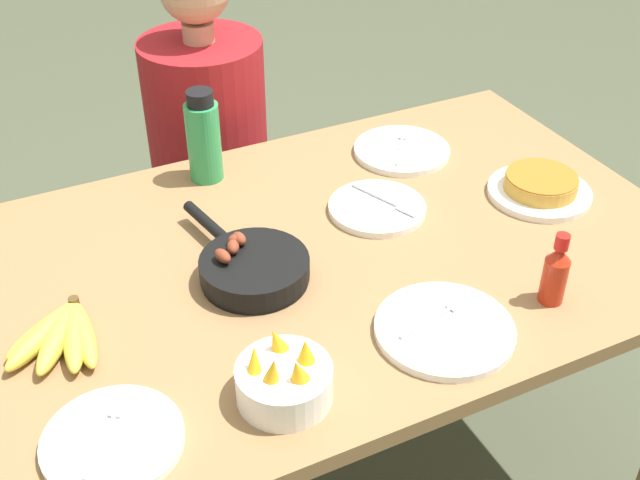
{
  "coord_description": "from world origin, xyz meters",
  "views": [
    {
      "loc": [
        -0.58,
        -1.19,
        1.76
      ],
      "look_at": [
        0.0,
        0.0,
        0.8
      ],
      "focal_mm": 45.0,
      "sensor_mm": 36.0,
      "label": 1
    }
  ],
  "objects_px": {
    "fruit_bowl_mango": "(284,380)",
    "water_bottle": "(204,138)",
    "empty_plate_mid_edge": "(377,208)",
    "hot_sauce_bottle": "(555,273)",
    "empty_plate_far_left": "(444,329)",
    "empty_plate_far_right": "(113,441)",
    "person_figure": "(213,193)",
    "skillet": "(252,267)",
    "frittata_plate_center": "(540,187)",
    "empty_plate_near_front": "(402,150)",
    "banana_bunch": "(61,334)"
  },
  "relations": [
    {
      "from": "empty_plate_near_front",
      "to": "empty_plate_far_left",
      "type": "height_order",
      "value": "same"
    },
    {
      "from": "banana_bunch",
      "to": "empty_plate_mid_edge",
      "type": "height_order",
      "value": "banana_bunch"
    },
    {
      "from": "empty_plate_mid_edge",
      "to": "person_figure",
      "type": "bearing_deg",
      "value": 104.65
    },
    {
      "from": "empty_plate_mid_edge",
      "to": "hot_sauce_bottle",
      "type": "distance_m",
      "value": 0.44
    },
    {
      "from": "empty_plate_far_right",
      "to": "hot_sauce_bottle",
      "type": "relative_size",
      "value": 1.46
    },
    {
      "from": "banana_bunch",
      "to": "hot_sauce_bottle",
      "type": "distance_m",
      "value": 0.91
    },
    {
      "from": "skillet",
      "to": "frittata_plate_center",
      "type": "xyz_separation_m",
      "value": [
        0.7,
        -0.01,
        -0.01
      ]
    },
    {
      "from": "person_figure",
      "to": "hot_sauce_bottle",
      "type": "bearing_deg",
      "value": -73.37
    },
    {
      "from": "skillet",
      "to": "banana_bunch",
      "type": "bearing_deg",
      "value": 82.44
    },
    {
      "from": "empty_plate_far_left",
      "to": "empty_plate_mid_edge",
      "type": "bearing_deg",
      "value": 77.95
    },
    {
      "from": "fruit_bowl_mango",
      "to": "banana_bunch",
      "type": "bearing_deg",
      "value": 135.91
    },
    {
      "from": "empty_plate_far_right",
      "to": "water_bottle",
      "type": "bearing_deg",
      "value": 59.98
    },
    {
      "from": "hot_sauce_bottle",
      "to": "person_figure",
      "type": "bearing_deg",
      "value": 106.63
    },
    {
      "from": "banana_bunch",
      "to": "empty_plate_far_left",
      "type": "distance_m",
      "value": 0.69
    },
    {
      "from": "empty_plate_near_front",
      "to": "empty_plate_far_right",
      "type": "bearing_deg",
      "value": -145.98
    },
    {
      "from": "hot_sauce_bottle",
      "to": "person_figure",
      "type": "distance_m",
      "value": 1.17
    },
    {
      "from": "frittata_plate_center",
      "to": "water_bottle",
      "type": "relative_size",
      "value": 1.06
    },
    {
      "from": "banana_bunch",
      "to": "empty_plate_far_right",
      "type": "height_order",
      "value": "banana_bunch"
    },
    {
      "from": "skillet",
      "to": "empty_plate_far_left",
      "type": "bearing_deg",
      "value": -150.61
    },
    {
      "from": "water_bottle",
      "to": "hot_sauce_bottle",
      "type": "relative_size",
      "value": 1.45
    },
    {
      "from": "skillet",
      "to": "frittata_plate_center",
      "type": "height_order",
      "value": "skillet"
    },
    {
      "from": "hot_sauce_bottle",
      "to": "frittata_plate_center",
      "type": "bearing_deg",
      "value": 54.62
    },
    {
      "from": "empty_plate_far_left",
      "to": "hot_sauce_bottle",
      "type": "relative_size",
      "value": 1.68
    },
    {
      "from": "empty_plate_near_front",
      "to": "empty_plate_mid_edge",
      "type": "distance_m",
      "value": 0.27
    },
    {
      "from": "empty_plate_mid_edge",
      "to": "fruit_bowl_mango",
      "type": "xyz_separation_m",
      "value": [
        -0.41,
        -0.42,
        0.03
      ]
    },
    {
      "from": "frittata_plate_center",
      "to": "empty_plate_far_left",
      "type": "bearing_deg",
      "value": -146.75
    },
    {
      "from": "empty_plate_far_left",
      "to": "fruit_bowl_mango",
      "type": "distance_m",
      "value": 0.33
    },
    {
      "from": "banana_bunch",
      "to": "empty_plate_near_front",
      "type": "height_order",
      "value": "banana_bunch"
    },
    {
      "from": "frittata_plate_center",
      "to": "empty_plate_far_right",
      "type": "height_order",
      "value": "frittata_plate_center"
    },
    {
      "from": "empty_plate_near_front",
      "to": "empty_plate_mid_edge",
      "type": "relative_size",
      "value": 1.1
    },
    {
      "from": "empty_plate_far_right",
      "to": "hot_sauce_bottle",
      "type": "bearing_deg",
      "value": -1.46
    },
    {
      "from": "empty_plate_far_left",
      "to": "frittata_plate_center",
      "type": "bearing_deg",
      "value": 33.25
    },
    {
      "from": "hot_sauce_bottle",
      "to": "water_bottle",
      "type": "bearing_deg",
      "value": 121.51
    },
    {
      "from": "fruit_bowl_mango",
      "to": "empty_plate_far_left",
      "type": "bearing_deg",
      "value": 2.78
    },
    {
      "from": "banana_bunch",
      "to": "water_bottle",
      "type": "distance_m",
      "value": 0.61
    },
    {
      "from": "frittata_plate_center",
      "to": "hot_sauce_bottle",
      "type": "relative_size",
      "value": 1.54
    },
    {
      "from": "empty_plate_far_right",
      "to": "empty_plate_near_front",
      "type": "bearing_deg",
      "value": 34.02
    },
    {
      "from": "banana_bunch",
      "to": "empty_plate_mid_edge",
      "type": "xyz_separation_m",
      "value": [
        0.71,
        0.12,
        -0.01
      ]
    },
    {
      "from": "empty_plate_far_right",
      "to": "empty_plate_mid_edge",
      "type": "distance_m",
      "value": 0.79
    },
    {
      "from": "empty_plate_near_front",
      "to": "fruit_bowl_mango",
      "type": "distance_m",
      "value": 0.85
    },
    {
      "from": "person_figure",
      "to": "empty_plate_mid_edge",
      "type": "bearing_deg",
      "value": -75.35
    },
    {
      "from": "banana_bunch",
      "to": "empty_plate_far_right",
      "type": "xyz_separation_m",
      "value": [
        0.02,
        -0.27,
        -0.01
      ]
    },
    {
      "from": "empty_plate_far_left",
      "to": "empty_plate_mid_edge",
      "type": "xyz_separation_m",
      "value": [
        0.09,
        0.4,
        0.0
      ]
    },
    {
      "from": "fruit_bowl_mango",
      "to": "water_bottle",
      "type": "bearing_deg",
      "value": 80.59
    },
    {
      "from": "skillet",
      "to": "empty_plate_near_front",
      "type": "height_order",
      "value": "skillet"
    },
    {
      "from": "banana_bunch",
      "to": "empty_plate_far_left",
      "type": "height_order",
      "value": "banana_bunch"
    },
    {
      "from": "empty_plate_mid_edge",
      "to": "empty_plate_far_left",
      "type": "bearing_deg",
      "value": -102.05
    },
    {
      "from": "banana_bunch",
      "to": "skillet",
      "type": "bearing_deg",
      "value": 3.2
    },
    {
      "from": "water_bottle",
      "to": "hot_sauce_bottle",
      "type": "distance_m",
      "value": 0.84
    },
    {
      "from": "skillet",
      "to": "person_figure",
      "type": "xyz_separation_m",
      "value": [
        0.17,
        0.76,
        -0.31
      ]
    }
  ]
}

